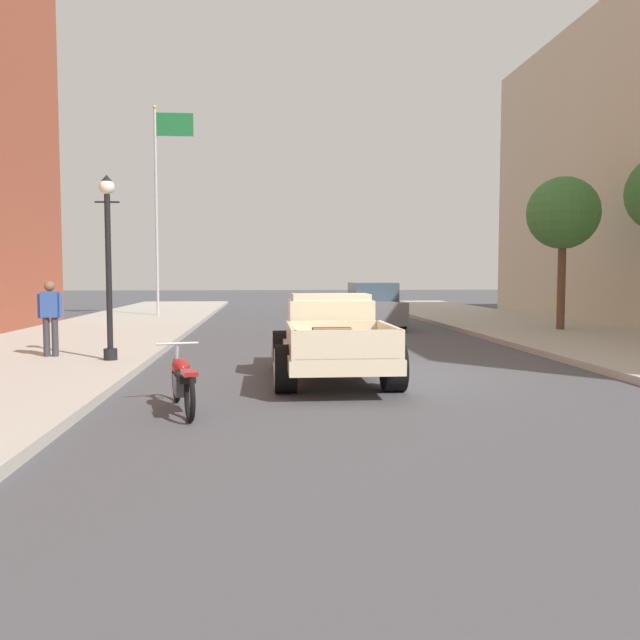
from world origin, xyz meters
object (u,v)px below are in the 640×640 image
object	(u,v)px
motorcycle_parked	(182,381)
street_tree_second	(563,214)
street_lamp_near	(108,253)
flagpole	(161,187)
pedestrian_sidewalk_left	(50,314)
car_background_grey	(372,307)
hotrod_truck_cream	(330,338)

from	to	relation	value
motorcycle_parked	street_tree_second	xyz separation A→B (m)	(10.87, 11.48, 3.47)
motorcycle_parked	street_lamp_near	bearing A→B (deg)	113.85
street_lamp_near	flagpole	world-z (taller)	flagpole
motorcycle_parked	pedestrian_sidewalk_left	size ratio (longest dim) A/B	1.26
flagpole	street_tree_second	xyz separation A→B (m)	(14.22, -8.88, -1.86)
car_background_grey	motorcycle_parked	bearing A→B (deg)	-109.47
flagpole	street_tree_second	bearing A→B (deg)	-31.98
motorcycle_parked	flagpole	size ratio (longest dim) A/B	0.23
flagpole	pedestrian_sidewalk_left	bearing A→B (deg)	-90.62
pedestrian_sidewalk_left	flagpole	distance (m)	15.67
hotrod_truck_cream	street_tree_second	world-z (taller)	street_tree_second
pedestrian_sidewalk_left	street_lamp_near	world-z (taller)	street_lamp_near
pedestrian_sidewalk_left	street_lamp_near	distance (m)	2.07
pedestrian_sidewalk_left	car_background_grey	bearing A→B (deg)	46.11
car_background_grey	street_tree_second	distance (m)	7.19
motorcycle_parked	street_tree_second	size ratio (longest dim) A/B	0.42
hotrod_truck_cream	motorcycle_parked	size ratio (longest dim) A/B	2.39
motorcycle_parked	flagpole	distance (m)	21.31
motorcycle_parked	hotrod_truck_cream	bearing A→B (deg)	50.73
hotrod_truck_cream	car_background_grey	bearing A→B (deg)	76.86
car_background_grey	street_tree_second	world-z (taller)	street_tree_second
hotrod_truck_cream	street_lamp_near	distance (m)	5.07
motorcycle_parked	car_background_grey	distance (m)	15.18
street_lamp_near	street_tree_second	size ratio (longest dim) A/B	0.78
pedestrian_sidewalk_left	flagpole	bearing A→B (deg)	89.38
car_background_grey	pedestrian_sidewalk_left	bearing A→B (deg)	-133.89
flagpole	street_lamp_near	bearing A→B (deg)	-85.34
motorcycle_parked	street_lamp_near	world-z (taller)	street_lamp_near
pedestrian_sidewalk_left	motorcycle_parked	bearing A→B (deg)	-57.03
flagpole	street_tree_second	size ratio (longest dim) A/B	1.84
motorcycle_parked	street_tree_second	distance (m)	16.19
car_background_grey	street_lamp_near	bearing A→B (deg)	-126.51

